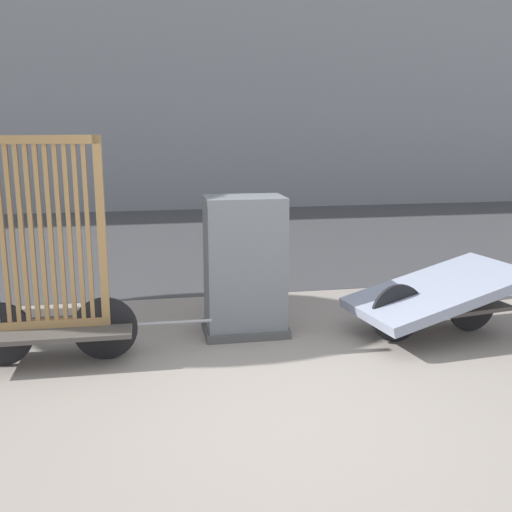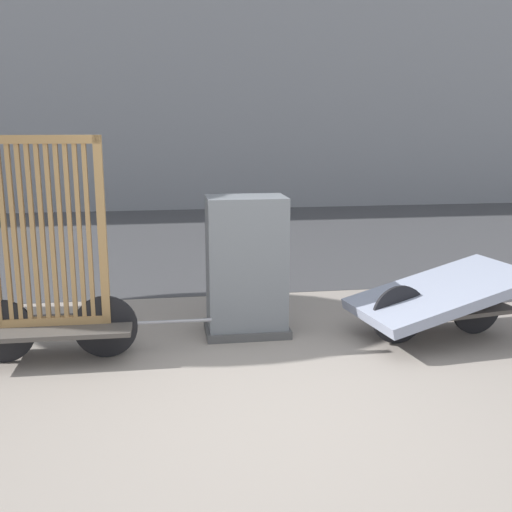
{
  "view_description": "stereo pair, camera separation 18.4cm",
  "coord_description": "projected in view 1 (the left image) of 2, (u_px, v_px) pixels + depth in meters",
  "views": [
    {
      "loc": [
        -0.98,
        -3.74,
        2.02
      ],
      "look_at": [
        0.0,
        1.39,
        0.87
      ],
      "focal_mm": 42.0,
      "sensor_mm": 36.0,
      "label": 1
    },
    {
      "loc": [
        -0.79,
        -3.78,
        2.02
      ],
      "look_at": [
        0.0,
        1.39,
        0.87
      ],
      "focal_mm": 42.0,
      "sensor_mm": 36.0,
      "label": 2
    }
  ],
  "objects": [
    {
      "name": "road_strip",
      "position": [
        199.0,
        238.0,
        10.92
      ],
      "size": [
        56.0,
        7.63,
        0.01
      ],
      "color": "#424244",
      "rests_on": "ground_plane"
    },
    {
      "name": "bike_cart_with_bedframe",
      "position": [
        50.0,
        284.0,
        5.06
      ],
      "size": [
        2.09,
        0.64,
        1.94
      ],
      "rotation": [
        0.0,
        0.0,
        -0.01
      ],
      "color": "#4C4742",
      "rests_on": "ground_plane"
    },
    {
      "name": "ground_plane",
      "position": [
        293.0,
        419.0,
        4.2
      ],
      "size": [
        60.0,
        60.0,
        0.0
      ],
      "primitive_type": "plane",
      "color": "gray"
    },
    {
      "name": "utility_cabinet",
      "position": [
        245.0,
        270.0,
        5.82
      ],
      "size": [
        0.81,
        0.56,
        1.36
      ],
      "color": "#4C4C4C",
      "rests_on": "ground_plane"
    },
    {
      "name": "bike_cart_with_mattress",
      "position": [
        437.0,
        295.0,
        5.77
      ],
      "size": [
        2.22,
        1.23,
        0.68
      ],
      "rotation": [
        0.0,
        0.0,
        0.16
      ],
      "color": "#4C4742",
      "rests_on": "ground_plane"
    }
  ]
}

